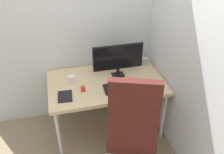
% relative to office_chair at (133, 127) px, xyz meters
% --- Properties ---
extents(ground_plane, '(8.00, 8.00, 0.00)m').
position_rel_office_chair_xyz_m(ground_plane, '(-0.10, 0.70, -0.63)').
color(ground_plane, gray).
extents(wall_back, '(2.97, 0.04, 2.80)m').
position_rel_office_chair_xyz_m(wall_back, '(-0.10, 1.13, 0.77)').
color(wall_back, silver).
rests_on(wall_back, ground_plane).
extents(wall_side_right, '(0.04, 2.45, 2.80)m').
position_rel_office_chair_xyz_m(wall_side_right, '(0.59, 0.47, 0.77)').
color(wall_side_right, silver).
rests_on(wall_side_right, ground_plane).
extents(desk, '(1.32, 0.80, 0.71)m').
position_rel_office_chair_xyz_m(desk, '(-0.10, 0.70, 0.02)').
color(desk, '#D1B78C').
rests_on(desk, ground_plane).
extents(office_chair, '(0.61, 0.67, 1.26)m').
position_rel_office_chair_xyz_m(office_chair, '(0.00, 0.00, 0.00)').
color(office_chair, black).
rests_on(office_chair, ground_plane).
extents(monitor, '(0.58, 0.11, 0.39)m').
position_rel_office_chair_xyz_m(monitor, '(0.07, 0.80, 0.30)').
color(monitor, black).
rests_on(monitor, desk).
extents(keyboard, '(0.44, 0.18, 0.03)m').
position_rel_office_chair_xyz_m(keyboard, '(0.06, 0.52, 0.09)').
color(keyboard, black).
rests_on(keyboard, desk).
extents(mouse, '(0.07, 0.11, 0.04)m').
position_rel_office_chair_xyz_m(mouse, '(0.48, 0.51, 0.09)').
color(mouse, slate).
rests_on(mouse, desk).
extents(pen_holder, '(0.08, 0.08, 0.19)m').
position_rel_office_chair_xyz_m(pen_holder, '(0.46, 0.96, 0.12)').
color(pen_holder, '#B2B5BA').
rests_on(pen_holder, desk).
extents(notebook, '(0.16, 0.20, 0.01)m').
position_rel_office_chair_xyz_m(notebook, '(-0.58, 0.52, 0.08)').
color(notebook, black).
rests_on(notebook, desk).
extents(coffee_mug, '(0.11, 0.08, 0.09)m').
position_rel_office_chair_xyz_m(coffee_mug, '(-0.48, 0.77, 0.12)').
color(coffee_mug, white).
rests_on(coffee_mug, desk).
extents(desk_clamp_accessory, '(0.04, 0.04, 0.05)m').
position_rel_office_chair_xyz_m(desk_clamp_accessory, '(-0.38, 0.58, 0.10)').
color(desk_clamp_accessory, red).
rests_on(desk_clamp_accessory, desk).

